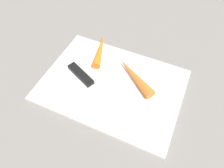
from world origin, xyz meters
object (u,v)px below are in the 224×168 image
Objects in this scene: carrot_short at (100,49)px; carrot_long at (134,75)px; cutting_board at (112,85)px; knife at (84,78)px.

carrot_long is at bearing -128.84° from carrot_short.
cutting_board is 2.69× the size of carrot_short.
knife is 1.32× the size of carrot_long.
carrot_long is at bearing 41.33° from cutting_board.
cutting_board is at bearing 35.69° from knife.
carrot_short is (-0.13, 0.05, -0.00)m from carrot_long.
knife reaches higher than cutting_board.
cutting_board is 0.12m from carrot_short.
cutting_board is 0.08m from knife.
carrot_short is at bearing 11.71° from carrot_long.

